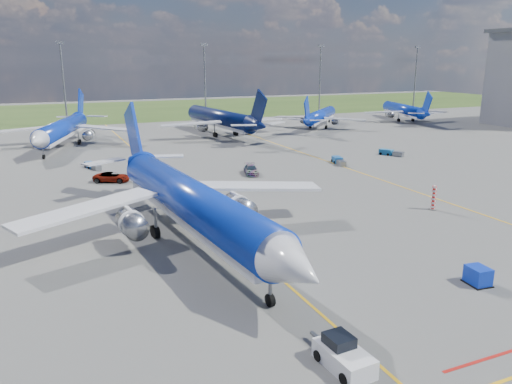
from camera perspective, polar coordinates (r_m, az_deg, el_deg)
name	(u,v)px	position (r m, az deg, el deg)	size (l,w,h in m)	color
ground	(268,268)	(44.59, 1.38, -8.64)	(400.00, 400.00, 0.00)	#52524F
grass_strip	(90,112)	(188.70, -18.39, 8.70)	(400.00, 80.00, 0.01)	#2D4719
taxiway_lines	(185,193)	(69.39, -8.16, -0.14)	(60.25, 160.00, 0.02)	#ECAC14
floodlight_masts	(138,79)	(149.66, -13.34, 12.47)	(202.20, 0.50, 22.70)	slate
warning_post	(434,198)	(64.58, 19.64, -0.63)	(0.50, 0.50, 3.00)	red
bg_jet_nnw	(64,147)	(113.50, -21.09, 4.85)	(31.55, 41.41, 10.84)	#0C2CA8
bg_jet_n	(220,135)	(123.52, -4.10, 6.54)	(33.73, 44.28, 11.60)	#071240
bg_jet_ne	(320,127)	(138.28, 7.34, 7.34)	(26.50, 34.78, 9.11)	#0C2CA8
bg_jet_ene	(402,121)	(159.15, 16.39, 7.84)	(27.20, 35.70, 9.35)	#0C2CA8
main_airliner	(193,242)	(50.99, -7.26, -5.67)	(35.49, 46.57, 12.20)	#0C2CA8
pushback_tug	(343,355)	(31.68, 9.91, -17.90)	(2.29, 5.52, 1.85)	silver
uld_container	(478,276)	(45.05, 24.03, -8.72)	(1.48, 1.85, 1.48)	#0C2AAF
service_car_b	(112,177)	(78.01, -16.17, 1.65)	(2.46, 5.34, 1.48)	#999999
service_car_c	(251,170)	(80.05, -0.56, 2.56)	(2.05, 5.04, 1.46)	#999999
baggage_tug_w	(339,161)	(89.41, 9.42, 3.52)	(2.63, 5.05, 1.10)	#174F8F
baggage_tug_c	(93,166)	(88.74, -18.17, 2.85)	(2.48, 4.51, 0.98)	#1B58A5
baggage_tug_e	(390,153)	(99.57, 15.11, 4.35)	(3.15, 4.86, 1.07)	#1A659F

